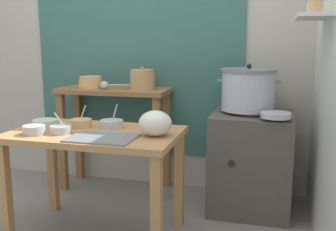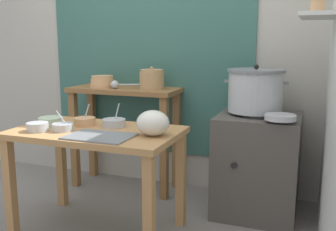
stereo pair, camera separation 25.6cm
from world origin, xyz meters
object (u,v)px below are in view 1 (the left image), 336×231
at_px(back_shelf_table, 114,114).
at_px(prep_bowl_5, 61,129).
at_px(wide_pan, 276,115).
at_px(prep_bowl_4, 112,124).
at_px(bowl_stack_enamel, 91,83).
at_px(stove_block, 251,161).
at_px(clay_pot, 142,80).
at_px(steamer_pot, 248,89).
at_px(plastic_bag, 155,123).
at_px(prep_bowl_2, 45,123).
at_px(serving_tray, 102,138).
at_px(prep_bowl_1, 81,123).
at_px(ladle, 106,85).
at_px(prep_bowl_0, 155,123).
at_px(prep_table, 96,148).
at_px(prep_bowl_3, 34,129).

height_order(back_shelf_table, prep_bowl_5, back_shelf_table).
bearing_deg(wide_pan, prep_bowl_4, -162.36).
height_order(bowl_stack_enamel, prep_bowl_4, bowl_stack_enamel).
xyz_separation_m(stove_block, prep_bowl_4, (-0.91, -0.58, 0.37)).
bearing_deg(clay_pot, steamer_pot, -7.13).
xyz_separation_m(steamer_pot, plastic_bag, (-0.51, -0.74, -0.14)).
relative_size(wide_pan, prep_bowl_2, 1.23).
distance_m(back_shelf_table, plastic_bag, 1.06).
xyz_separation_m(steamer_pot, prep_bowl_2, (-1.30, -0.70, -0.19)).
bearing_deg(stove_block, prep_bowl_2, -153.10).
distance_m(serving_tray, prep_bowl_1, 0.39).
bearing_deg(prep_bowl_1, prep_bowl_5, -99.83).
relative_size(ladle, prep_bowl_0, 2.00).
bearing_deg(wide_pan, prep_table, -157.70).
bearing_deg(prep_table, bowl_stack_enamel, 117.10).
distance_m(serving_tray, plastic_bag, 0.34).
distance_m(stove_block, ladle, 1.34).
xyz_separation_m(back_shelf_table, prep_bowl_3, (-0.13, -1.00, 0.07)).
xyz_separation_m(bowl_stack_enamel, prep_bowl_3, (0.07, -0.97, -0.20)).
bearing_deg(back_shelf_table, bowl_stack_enamel, -171.15).
distance_m(ladle, plastic_bag, 1.02).
xyz_separation_m(ladle, prep_bowl_3, (-0.09, -0.92, -0.18)).
xyz_separation_m(prep_bowl_2, prep_bowl_3, (0.04, -0.19, 0.00)).
height_order(steamer_pot, prep_bowl_3, steamer_pot).
xyz_separation_m(ladle, prep_bowl_1, (0.10, -0.65, -0.19)).
bearing_deg(steamer_pot, plastic_bag, -124.93).
relative_size(bowl_stack_enamel, prep_bowl_0, 1.68).
xyz_separation_m(stove_block, ladle, (-1.22, 0.05, 0.55)).
height_order(serving_tray, prep_bowl_2, prep_bowl_2).
bearing_deg(ladle, steamer_pot, -1.35).
distance_m(bowl_stack_enamel, prep_bowl_5, 0.95).
bearing_deg(prep_bowl_5, serving_tray, -11.69).
distance_m(prep_bowl_1, prep_bowl_4, 0.22).
height_order(prep_table, prep_bowl_3, prep_bowl_3).
relative_size(plastic_bag, prep_bowl_3, 1.48).
distance_m(prep_table, steamer_pot, 1.22).
distance_m(stove_block, serving_tray, 1.26).
xyz_separation_m(steamer_pot, serving_tray, (-0.80, -0.89, -0.21)).
distance_m(serving_tray, prep_bowl_4, 0.30).
distance_m(prep_bowl_0, prep_bowl_2, 0.74).
xyz_separation_m(prep_table, ladle, (-0.25, 0.75, 0.33)).
distance_m(clay_pot, prep_bowl_0, 0.71).
bearing_deg(prep_bowl_2, back_shelf_table, 78.62).
bearing_deg(stove_block, plastic_bag, -127.74).
xyz_separation_m(prep_table, prep_bowl_1, (-0.15, 0.10, 0.14)).
relative_size(bowl_stack_enamel, serving_tray, 0.53).
distance_m(back_shelf_table, prep_bowl_3, 1.01).
height_order(stove_block, prep_bowl_5, prep_bowl_5).
height_order(stove_block, plastic_bag, plastic_bag).
bearing_deg(prep_bowl_2, prep_table, -2.83).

